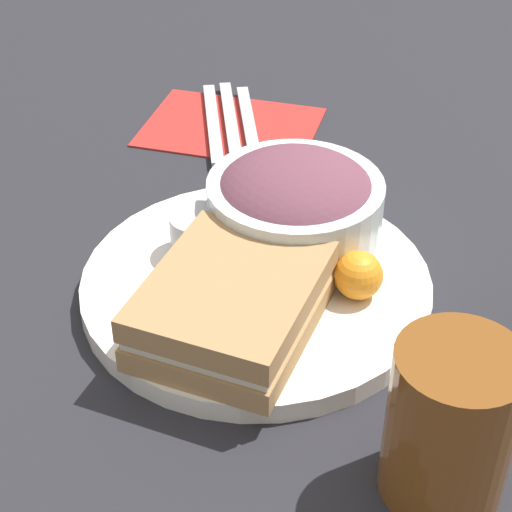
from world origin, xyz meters
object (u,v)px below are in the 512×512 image
at_px(salad_bowl, 295,204).
at_px(knife, 231,122).
at_px(sandwich, 235,305).
at_px(dressing_cup, 199,234).
at_px(spoon, 248,121).
at_px(fork, 213,123).
at_px(drink_glass, 450,425).
at_px(plate, 256,286).

xyz_separation_m(salad_bowl, knife, (-0.19, -0.11, -0.04)).
relative_size(sandwich, dressing_cup, 3.32).
bearing_deg(spoon, salad_bowl, -175.59).
distance_m(dressing_cup, fork, 0.23).
xyz_separation_m(drink_glass, spoon, (-0.40, -0.23, -0.05)).
bearing_deg(plate, salad_bowl, 163.88).
relative_size(dressing_cup, spoon, 0.30).
bearing_deg(knife, fork, 90.00).
bearing_deg(spoon, sandwich, 173.31).
distance_m(dressing_cup, spoon, 0.24).
height_order(sandwich, dressing_cup, sandwich).
xyz_separation_m(dressing_cup, fork, (-0.22, -0.06, -0.03)).
xyz_separation_m(fork, spoon, (-0.01, 0.03, 0.00)).
distance_m(knife, spoon, 0.02).
height_order(plate, salad_bowl, salad_bowl).
bearing_deg(sandwich, knife, -162.45).
distance_m(sandwich, dressing_cup, 0.10).
relative_size(knife, spoon, 1.17).
xyz_separation_m(plate, dressing_cup, (-0.02, -0.05, 0.03)).
relative_size(fork, knife, 0.95).
bearing_deg(plate, drink_glass, 46.90).
distance_m(fork, knife, 0.02).
xyz_separation_m(plate, drink_glass, (0.14, 0.15, 0.04)).
bearing_deg(drink_glass, sandwich, -118.75).
distance_m(salad_bowl, drink_glass, 0.24).
relative_size(salad_bowl, knife, 0.79).
height_order(plate, dressing_cup, dressing_cup).
bearing_deg(drink_glass, plate, -133.10).
bearing_deg(dressing_cup, fork, -164.60).
bearing_deg(fork, knife, -90.00).
bearing_deg(knife, sandwich, 176.46).
distance_m(sandwich, fork, 0.33).
bearing_deg(knife, salad_bowl, -171.01).
relative_size(sandwich, salad_bowl, 1.07).
bearing_deg(dressing_cup, knife, -168.96).
relative_size(sandwich, knife, 0.85).
relative_size(plate, drink_glass, 2.55).
bearing_deg(sandwich, fork, -159.28).
xyz_separation_m(sandwich, dressing_cup, (-0.08, -0.05, -0.01)).
height_order(salad_bowl, knife, salad_bowl).
relative_size(plate, salad_bowl, 1.92).
bearing_deg(dressing_cup, spoon, -173.21).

